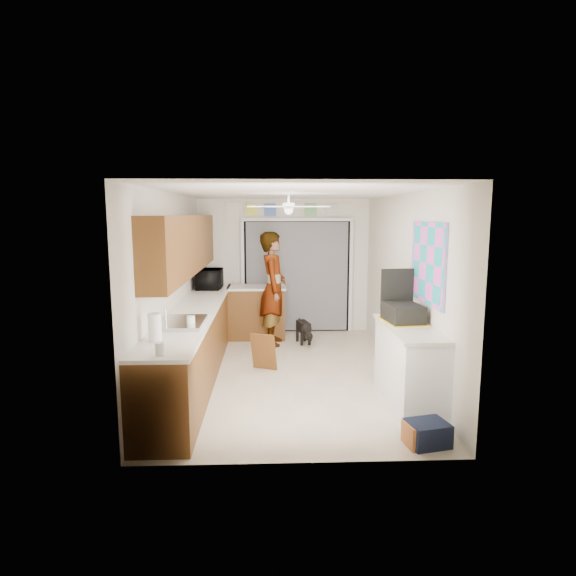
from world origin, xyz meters
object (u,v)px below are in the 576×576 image
object	(u,v)px
man	(273,289)
microwave	(210,279)
paper_towel_roll	(155,328)
dog	(303,331)
suitcase	(403,313)
cardboard_box	(424,434)
navy_crate	(427,433)

from	to	relation	value
man	microwave	bearing A→B (deg)	82.90
paper_towel_roll	man	xyz separation A→B (m)	(1.22, 3.31, -0.12)
paper_towel_roll	dog	size ratio (longest dim) A/B	0.53
paper_towel_roll	dog	world-z (taller)	paper_towel_roll
paper_towel_roll	man	bearing A→B (deg)	69.73
suitcase	cardboard_box	xyz separation A→B (m)	(-0.11, -1.24, -0.94)
microwave	paper_towel_roll	distance (m)	3.53
microwave	man	size ratio (longest dim) A/B	0.32
paper_towel_roll	cardboard_box	size ratio (longest dim) A/B	0.82
microwave	suitcase	size ratio (longest dim) A/B	1.20
microwave	dog	xyz separation A→B (m)	(1.62, -0.21, -0.89)
cardboard_box	dog	bearing A→B (deg)	103.47
paper_towel_roll	cardboard_box	world-z (taller)	paper_towel_roll
navy_crate	dog	bearing A→B (deg)	104.00
suitcase	dog	world-z (taller)	suitcase
suitcase	navy_crate	bearing A→B (deg)	-99.89
suitcase	dog	size ratio (longest dim) A/B	0.93
paper_towel_roll	man	world-z (taller)	man
dog	cardboard_box	bearing A→B (deg)	-89.07
suitcase	man	xyz separation A→B (m)	(-1.52, 2.51, -0.08)
paper_towel_roll	suitcase	xyz separation A→B (m)	(2.75, 0.80, -0.04)
microwave	cardboard_box	size ratio (longest dim) A/B	1.73
cardboard_box	man	bearing A→B (deg)	110.70
cardboard_box	suitcase	bearing A→B (deg)	85.05
microwave	paper_towel_roll	world-z (taller)	microwave
paper_towel_roll	suitcase	size ratio (longest dim) A/B	0.57
paper_towel_roll	dog	bearing A→B (deg)	62.37
dog	microwave	bearing A→B (deg)	160.21
suitcase	man	distance (m)	2.94
microwave	navy_crate	bearing A→B (deg)	-146.51
cardboard_box	navy_crate	bearing A→B (deg)	0.00
paper_towel_roll	navy_crate	size ratio (longest dim) A/B	0.77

